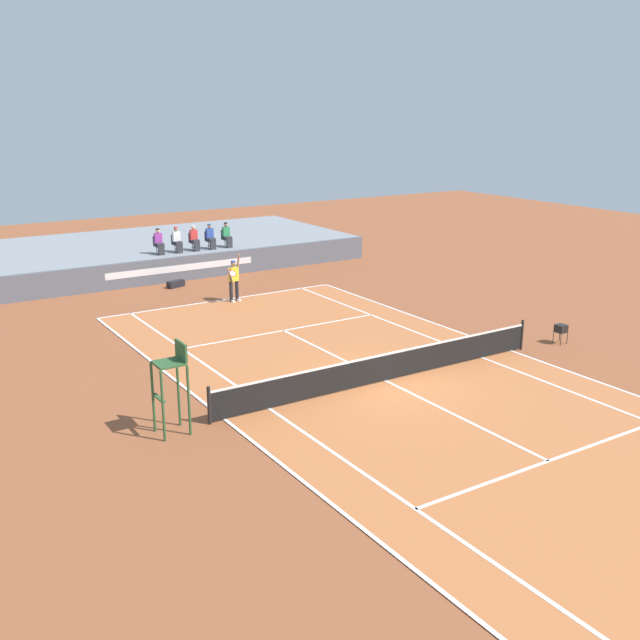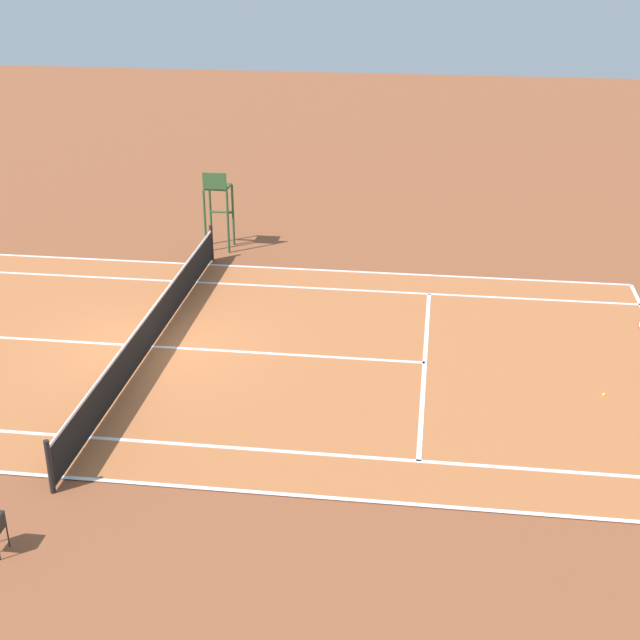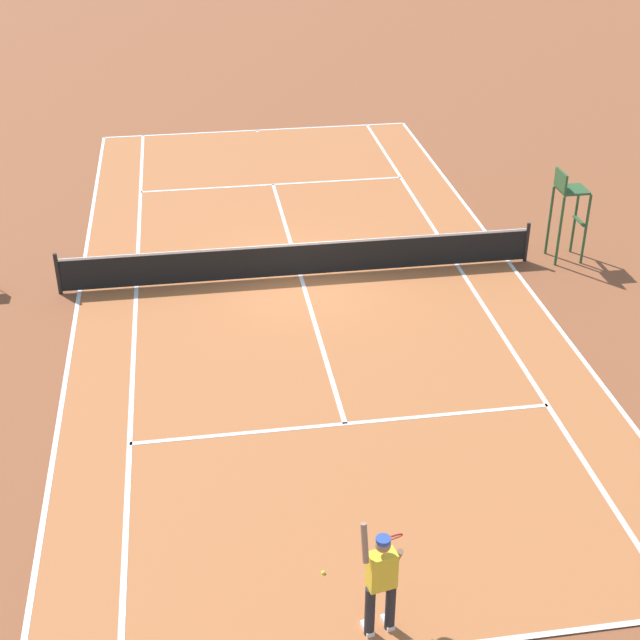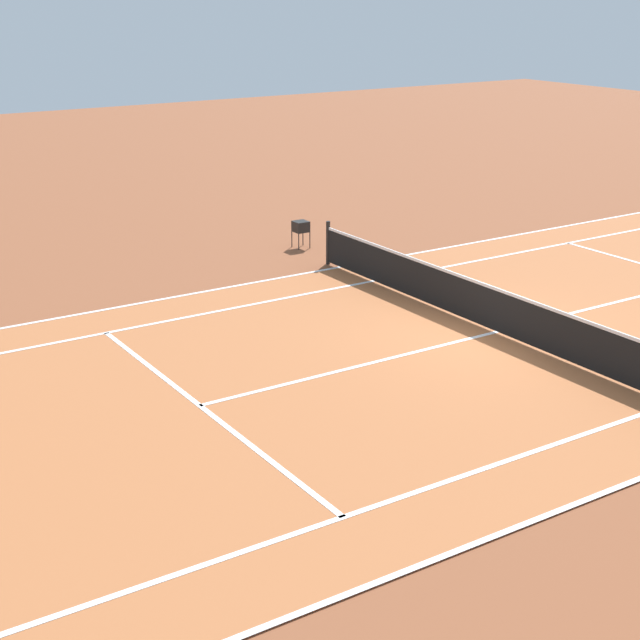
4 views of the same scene
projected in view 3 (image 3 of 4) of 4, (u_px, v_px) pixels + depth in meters
The scene contains 6 objects.
ground_plane at pixel (301, 277), 23.14m from camera, with size 80.00×80.00×0.00m, color brown.
court at pixel (301, 276), 23.14m from camera, with size 11.08×23.88×0.03m.
net at pixel (300, 258), 22.89m from camera, with size 11.98×0.10×1.07m.
tennis_player at pixel (381, 581), 12.79m from camera, with size 0.75×0.73×2.08m.
tennis_ball at pixel (323, 573), 14.22m from camera, with size 0.07×0.07×0.07m, color #D1E533.
umpire_chair at pixel (568, 204), 23.29m from camera, with size 0.77×0.77×2.44m.
Camera 3 is at (2.67, 20.48, 10.52)m, focal length 51.20 mm.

